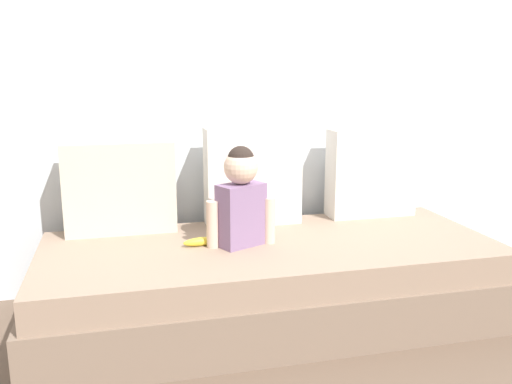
{
  "coord_description": "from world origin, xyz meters",
  "views": [
    {
      "loc": [
        -0.67,
        -2.37,
        1.18
      ],
      "look_at": [
        -0.07,
        0.0,
        0.63
      ],
      "focal_mm": 38.18,
      "sensor_mm": 36.0,
      "label": 1
    }
  ],
  "objects_px": {
    "couch": "(270,281)",
    "banana": "(201,242)",
    "throw_pillow_left": "(120,188)",
    "toddler": "(241,196)",
    "throw_pillow_right": "(371,173)",
    "throw_pillow_center": "(253,176)"
  },
  "relations": [
    {
      "from": "couch",
      "to": "throw_pillow_left",
      "type": "relative_size",
      "value": 4.06
    },
    {
      "from": "couch",
      "to": "banana",
      "type": "height_order",
      "value": "banana"
    },
    {
      "from": "toddler",
      "to": "throw_pillow_center",
      "type": "bearing_deg",
      "value": 68.19
    },
    {
      "from": "throw_pillow_left",
      "to": "toddler",
      "type": "bearing_deg",
      "value": -33.37
    },
    {
      "from": "couch",
      "to": "banana",
      "type": "distance_m",
      "value": 0.39
    },
    {
      "from": "throw_pillow_center",
      "to": "throw_pillow_right",
      "type": "height_order",
      "value": "throw_pillow_center"
    },
    {
      "from": "banana",
      "to": "couch",
      "type": "bearing_deg",
      "value": -6.01
    },
    {
      "from": "banana",
      "to": "throw_pillow_right",
      "type": "bearing_deg",
      "value": 17.6
    },
    {
      "from": "toddler",
      "to": "banana",
      "type": "bearing_deg",
      "value": 169.21
    },
    {
      "from": "throw_pillow_center",
      "to": "throw_pillow_right",
      "type": "xyz_separation_m",
      "value": [
        0.68,
        0.0,
        -0.01
      ]
    },
    {
      "from": "couch",
      "to": "throw_pillow_center",
      "type": "distance_m",
      "value": 0.57
    },
    {
      "from": "throw_pillow_left",
      "to": "banana",
      "type": "xyz_separation_m",
      "value": [
        0.35,
        -0.32,
        -0.21
      ]
    },
    {
      "from": "throw_pillow_center",
      "to": "toddler",
      "type": "bearing_deg",
      "value": -111.81
    },
    {
      "from": "throw_pillow_right",
      "to": "throw_pillow_center",
      "type": "bearing_deg",
      "value": 180.0
    },
    {
      "from": "throw_pillow_center",
      "to": "couch",
      "type": "bearing_deg",
      "value": -90.0
    },
    {
      "from": "throw_pillow_right",
      "to": "toddler",
      "type": "xyz_separation_m",
      "value": [
        -0.82,
        -0.35,
        -0.01
      ]
    },
    {
      "from": "couch",
      "to": "throw_pillow_center",
      "type": "bearing_deg",
      "value": 90.0
    },
    {
      "from": "couch",
      "to": "throw_pillow_left",
      "type": "distance_m",
      "value": 0.88
    },
    {
      "from": "throw_pillow_right",
      "to": "toddler",
      "type": "relative_size",
      "value": 1.04
    },
    {
      "from": "couch",
      "to": "throw_pillow_center",
      "type": "relative_size",
      "value": 4.28
    },
    {
      "from": "throw_pillow_right",
      "to": "banana",
      "type": "xyz_separation_m",
      "value": [
        -1.01,
        -0.32,
        -0.22
      ]
    },
    {
      "from": "throw_pillow_left",
      "to": "throw_pillow_right",
      "type": "distance_m",
      "value": 1.36
    }
  ]
}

